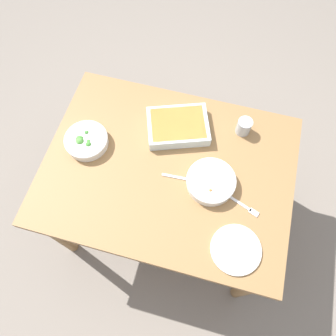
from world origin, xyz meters
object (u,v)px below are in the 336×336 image
stew_bowl (211,182)px  broccoli_bowl (86,141)px  side_plate (236,249)px  fork_on_table (244,206)px  drink_cup (244,127)px  baking_dish (178,126)px  spoon_by_stew (185,179)px

stew_bowl → broccoli_bowl: broccoli_bowl is taller
side_plate → fork_on_table: (0.00, 0.20, -0.00)m
drink_cup → baking_dish: bearing=-166.3°
drink_cup → fork_on_table: 0.40m
broccoli_bowl → fork_on_table: 0.81m
spoon_by_stew → drink_cup: bearing=57.1°
side_plate → stew_bowl: bearing=122.2°
side_plate → spoon_by_stew: 0.39m
fork_on_table → broccoli_bowl: bearing=171.5°
drink_cup → side_plate: (0.07, -0.60, -0.03)m
spoon_by_stew → fork_on_table: 0.30m
broccoli_bowl → spoon_by_stew: (0.52, -0.06, -0.03)m
stew_bowl → drink_cup: bearing=73.5°
broccoli_bowl → baking_dish: bearing=25.3°
broccoli_bowl → fork_on_table: bearing=-8.5°
broccoli_bowl → fork_on_table: size_ratio=1.24×
stew_bowl → baking_dish: bearing=131.5°
spoon_by_stew → fork_on_table: size_ratio=1.02×
broccoli_bowl → baking_dish: (0.41, 0.20, 0.00)m
stew_bowl → spoon_by_stew: bearing=-177.3°
broccoli_bowl → spoon_by_stew: bearing=-6.6°
drink_cup → spoon_by_stew: drink_cup is taller
baking_dish → fork_on_table: 0.50m
stew_bowl → fork_on_table: 0.19m
side_plate → spoon_by_stew: (-0.29, 0.26, -0.00)m
baking_dish → drink_cup: (0.32, 0.08, 0.00)m
stew_bowl → side_plate: stew_bowl is taller
stew_bowl → side_plate: size_ratio=1.04×
side_plate → fork_on_table: 0.20m
spoon_by_stew → side_plate: bearing=-42.4°
stew_bowl → baking_dish: (-0.22, 0.25, 0.00)m
baking_dish → side_plate: 0.65m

